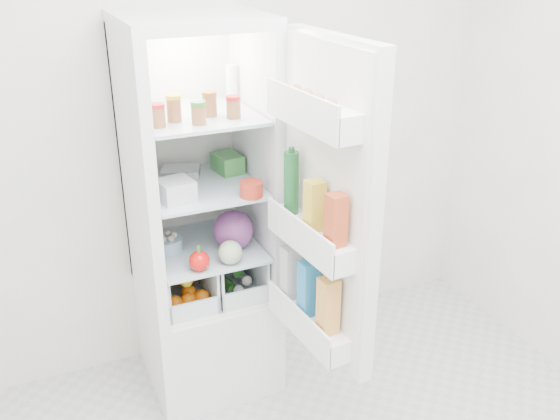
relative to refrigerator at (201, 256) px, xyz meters
name	(u,v)px	position (x,y,z in m)	size (l,w,h in m)	color
room_walls	(394,138)	(0.20, -1.25, 0.93)	(3.02, 3.02, 2.61)	silver
refrigerator	(201,256)	(0.00, 0.00, 0.00)	(0.60, 0.60, 1.80)	white
shelf_low	(204,247)	(0.00, -0.06, 0.07)	(0.49, 0.53, 0.01)	silver
shelf_mid	(201,186)	(0.00, -0.06, 0.38)	(0.49, 0.53, 0.01)	silver
shelf_top	(197,115)	(0.00, -0.06, 0.71)	(0.49, 0.53, 0.01)	silver
crisper_left	(181,276)	(-0.12, -0.06, -0.06)	(0.23, 0.46, 0.22)	silver
crisper_right	(229,266)	(0.12, -0.06, -0.06)	(0.23, 0.46, 0.22)	silver
condiment_jars	(195,111)	(-0.04, -0.18, 0.76)	(0.38, 0.16, 0.08)	#B21919
squeeze_bottle	(231,83)	(0.21, 0.08, 0.80)	(0.05, 0.05, 0.17)	white
tub_white	(176,190)	(-0.15, -0.19, 0.44)	(0.14, 0.14, 0.09)	silver
tin_red	(251,189)	(0.16, -0.28, 0.43)	(0.10, 0.10, 0.07)	red
foil_tray	(181,172)	(-0.05, 0.07, 0.41)	(0.17, 0.13, 0.04)	#BDBDC1
tub_green	(228,163)	(0.17, 0.05, 0.44)	(0.11, 0.15, 0.09)	#429041
red_cabbage	(233,230)	(0.12, -0.14, 0.18)	(0.19, 0.19, 0.19)	#5F2056
bell_pepper	(199,261)	(-0.09, -0.28, 0.13)	(0.09, 0.09, 0.09)	red
mushroom_bowl	(168,245)	(-0.17, -0.04, 0.11)	(0.13, 0.13, 0.06)	#9AC4E6
salad_bag	(230,252)	(0.06, -0.27, 0.14)	(0.11, 0.11, 0.11)	#A7C090
citrus_pile	(183,284)	(-0.12, -0.09, -0.08)	(0.20, 0.31, 0.16)	orange
veg_pile	(231,275)	(0.13, -0.06, -0.10)	(0.16, 0.30, 0.10)	#1B531B
fridge_door	(324,213)	(0.32, -0.64, 0.43)	(0.21, 0.60, 1.30)	white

